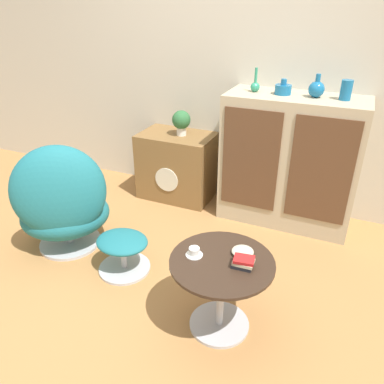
{
  "coord_description": "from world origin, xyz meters",
  "views": [
    {
      "loc": [
        1.07,
        -1.59,
        1.78
      ],
      "look_at": [
        0.11,
        0.58,
        0.55
      ],
      "focal_mm": 35.0,
      "sensor_mm": 36.0,
      "label": 1
    }
  ],
  "objects_px": {
    "sideboard": "(289,161)",
    "vase_inner_left": "(283,89)",
    "tv_console": "(177,166)",
    "ottoman": "(123,247)",
    "vase_rightmost": "(346,90)",
    "bowl": "(243,252)",
    "teacup": "(194,252)",
    "book_stack": "(243,263)",
    "vase_inner_right": "(316,89)",
    "potted_plant": "(181,121)",
    "coffee_table": "(221,282)",
    "egg_chair": "(63,204)",
    "vase_leftmost": "(255,86)"
  },
  "relations": [
    {
      "from": "tv_console",
      "to": "ottoman",
      "type": "bearing_deg",
      "value": -82.88
    },
    {
      "from": "vase_inner_right",
      "to": "bowl",
      "type": "height_order",
      "value": "vase_inner_right"
    },
    {
      "from": "bowl",
      "to": "coffee_table",
      "type": "bearing_deg",
      "value": -130.01
    },
    {
      "from": "sideboard",
      "to": "coffee_table",
      "type": "relative_size",
      "value": 1.87
    },
    {
      "from": "vase_inner_right",
      "to": "vase_rightmost",
      "type": "distance_m",
      "value": 0.21
    },
    {
      "from": "bowl",
      "to": "vase_inner_right",
      "type": "bearing_deg",
      "value": 84.15
    },
    {
      "from": "coffee_table",
      "to": "potted_plant",
      "type": "bearing_deg",
      "value": 122.79
    },
    {
      "from": "sideboard",
      "to": "teacup",
      "type": "distance_m",
      "value": 1.46
    },
    {
      "from": "vase_inner_left",
      "to": "teacup",
      "type": "relative_size",
      "value": 1.32
    },
    {
      "from": "sideboard",
      "to": "vase_rightmost",
      "type": "bearing_deg",
      "value": 0.65
    },
    {
      "from": "egg_chair",
      "to": "vase_inner_right",
      "type": "bearing_deg",
      "value": 36.08
    },
    {
      "from": "teacup",
      "to": "bowl",
      "type": "height_order",
      "value": "teacup"
    },
    {
      "from": "egg_chair",
      "to": "potted_plant",
      "type": "relative_size",
      "value": 3.93
    },
    {
      "from": "vase_inner_right",
      "to": "coffee_table",
      "type": "bearing_deg",
      "value": -98.81
    },
    {
      "from": "vase_inner_left",
      "to": "potted_plant",
      "type": "distance_m",
      "value": 0.97
    },
    {
      "from": "vase_rightmost",
      "to": "vase_inner_left",
      "type": "bearing_deg",
      "value": 180.0
    },
    {
      "from": "sideboard",
      "to": "bowl",
      "type": "height_order",
      "value": "sideboard"
    },
    {
      "from": "sideboard",
      "to": "vase_inner_left",
      "type": "bearing_deg",
      "value": 178.12
    },
    {
      "from": "vase_rightmost",
      "to": "teacup",
      "type": "distance_m",
      "value": 1.7
    },
    {
      "from": "ottoman",
      "to": "bowl",
      "type": "distance_m",
      "value": 0.97
    },
    {
      "from": "coffee_table",
      "to": "vase_inner_left",
      "type": "relative_size",
      "value": 4.55
    },
    {
      "from": "vase_rightmost",
      "to": "bowl",
      "type": "relative_size",
      "value": 1.16
    },
    {
      "from": "vase_leftmost",
      "to": "bowl",
      "type": "xyz_separation_m",
      "value": [
        0.34,
        -1.32,
        -0.65
      ]
    },
    {
      "from": "tv_console",
      "to": "vase_rightmost",
      "type": "relative_size",
      "value": 4.79
    },
    {
      "from": "teacup",
      "to": "bowl",
      "type": "xyz_separation_m",
      "value": [
        0.25,
        0.12,
        -0.0
      ]
    },
    {
      "from": "coffee_table",
      "to": "egg_chair",
      "type": "bearing_deg",
      "value": 169.01
    },
    {
      "from": "vase_inner_left",
      "to": "bowl",
      "type": "relative_size",
      "value": 1.03
    },
    {
      "from": "vase_inner_right",
      "to": "book_stack",
      "type": "relative_size",
      "value": 1.38
    },
    {
      "from": "teacup",
      "to": "book_stack",
      "type": "height_order",
      "value": "book_stack"
    },
    {
      "from": "potted_plant",
      "to": "tv_console",
      "type": "bearing_deg",
      "value": -179.31
    },
    {
      "from": "book_stack",
      "to": "bowl",
      "type": "height_order",
      "value": "book_stack"
    },
    {
      "from": "book_stack",
      "to": "tv_console",
      "type": "bearing_deg",
      "value": 127.25
    },
    {
      "from": "sideboard",
      "to": "tv_console",
      "type": "distance_m",
      "value": 1.09
    },
    {
      "from": "bowl",
      "to": "teacup",
      "type": "bearing_deg",
      "value": -153.85
    },
    {
      "from": "ottoman",
      "to": "coffee_table",
      "type": "distance_m",
      "value": 0.86
    },
    {
      "from": "sideboard",
      "to": "vase_inner_right",
      "type": "xyz_separation_m",
      "value": [
        0.13,
        0.0,
        0.62
      ]
    },
    {
      "from": "coffee_table",
      "to": "bowl",
      "type": "height_order",
      "value": "bowl"
    },
    {
      "from": "bowl",
      "to": "book_stack",
      "type": "bearing_deg",
      "value": -72.24
    },
    {
      "from": "sideboard",
      "to": "vase_rightmost",
      "type": "distance_m",
      "value": 0.71
    },
    {
      "from": "vase_leftmost",
      "to": "potted_plant",
      "type": "bearing_deg",
      "value": 179.08
    },
    {
      "from": "tv_console",
      "to": "teacup",
      "type": "relative_size",
      "value": 7.16
    },
    {
      "from": "book_stack",
      "to": "teacup",
      "type": "bearing_deg",
      "value": -177.28
    },
    {
      "from": "tv_console",
      "to": "ottoman",
      "type": "distance_m",
      "value": 1.23
    },
    {
      "from": "vase_rightmost",
      "to": "book_stack",
      "type": "distance_m",
      "value": 1.61
    },
    {
      "from": "tv_console",
      "to": "vase_rightmost",
      "type": "bearing_deg",
      "value": -0.41
    },
    {
      "from": "vase_leftmost",
      "to": "egg_chair",
      "type": "bearing_deg",
      "value": -133.87
    },
    {
      "from": "ottoman",
      "to": "potted_plant",
      "type": "height_order",
      "value": "potted_plant"
    },
    {
      "from": "coffee_table",
      "to": "bowl",
      "type": "xyz_separation_m",
      "value": [
        0.09,
        0.1,
        0.18
      ]
    },
    {
      "from": "tv_console",
      "to": "vase_inner_right",
      "type": "relative_size",
      "value": 4.02
    },
    {
      "from": "coffee_table",
      "to": "bowl",
      "type": "relative_size",
      "value": 4.69
    }
  ]
}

